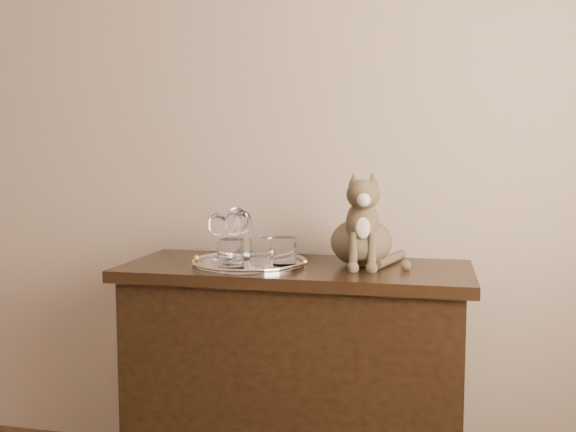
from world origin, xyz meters
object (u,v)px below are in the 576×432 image
tumbler_a (262,251)px  wine_glass_a (237,233)px  wine_glass_c (218,237)px  tumbler_c (284,251)px  sideboard (296,384)px  cat (361,218)px  tray (250,264)px  tumbler_b (231,254)px  wine_glass_d (234,237)px  wine_glass_b (243,235)px

tumbler_a → wine_glass_a: bearing=138.3°
wine_glass_c → tumbler_c: bearing=-3.1°
sideboard → tumbler_a: size_ratio=12.66×
sideboard → cat: cat is taller
tumbler_a → tray: bearing=146.3°
sideboard → tumbler_c: 0.48m
tumbler_a → tumbler_b: (-0.08, -0.08, 0.00)m
tumbler_c → wine_glass_d: bearing=172.7°
tumbler_b → cat: size_ratio=0.30×
tray → wine_glass_c: (-0.11, -0.00, 0.09)m
tray → wine_glass_c: wine_glass_c is taller
tumbler_a → cat: (0.32, 0.12, 0.11)m
tray → tumbler_c: tumbler_c is taller
wine_glass_b → tumbler_c: (0.17, -0.09, -0.04)m
tray → wine_glass_d: wine_glass_d is taller
wine_glass_a → tumbler_c: size_ratio=1.99×
wine_glass_a → tumbler_b: 0.20m
tumbler_a → tumbler_b: tumbler_b is taller
tray → cat: cat is taller
wine_glass_a → tumbler_a: wine_glass_a is taller
tray → tumbler_b: (-0.03, -0.12, 0.05)m
cat → wine_glass_b: bearing=172.3°
wine_glass_b → wine_glass_a: bearing=-174.0°
wine_glass_a → wine_glass_b: size_ratio=1.07×
wine_glass_a → wine_glass_d: size_ratio=1.10×
tumbler_b → tumbler_c: (0.16, 0.10, -0.00)m
cat → tray: bearing=-176.2°
wine_glass_a → tumbler_c: 0.22m
tumbler_a → cat: cat is taller
sideboard → wine_glass_b: (-0.20, 0.05, 0.52)m
tumbler_a → cat: 0.36m
sideboard → tumbler_b: tumbler_b is taller
tray → tumbler_b: size_ratio=4.11×
wine_glass_c → tray: bearing=2.2°
wine_glass_b → cat: size_ratio=0.54×
wine_glass_a → wine_glass_d: wine_glass_a is taller
tray → tumbler_c: size_ratio=4.21×
wine_glass_a → cat: 0.45m
tray → tumbler_c: (0.13, -0.02, 0.05)m
wine_glass_b → tumbler_b: (0.02, -0.20, -0.04)m
wine_glass_c → wine_glass_a: bearing=61.0°
tumbler_a → tumbler_c: bearing=14.4°
tumbler_c → sideboard: bearing=57.4°
wine_glass_d → cat: size_ratio=0.53×
wine_glass_a → wine_glass_d: (0.01, -0.07, -0.01)m
tumbler_c → cat: size_ratio=0.29×
wine_glass_a → tumbler_a: size_ratio=2.00×
tumbler_c → cat: bearing=21.5°
sideboard → wine_glass_c: (-0.27, -0.03, 0.52)m
wine_glass_b → cat: bearing=0.7°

